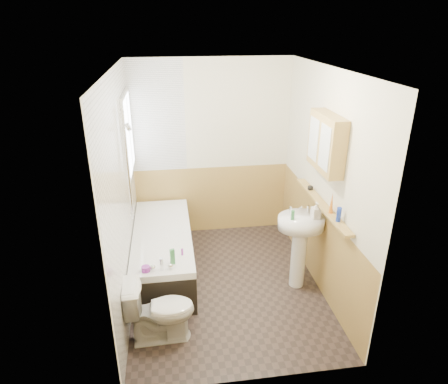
{
  "coord_description": "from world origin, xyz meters",
  "views": [
    {
      "loc": [
        -0.59,
        -3.92,
        2.94
      ],
      "look_at": [
        0.0,
        0.15,
        1.15
      ],
      "focal_mm": 32.0,
      "sensor_mm": 36.0,
      "label": 1
    }
  ],
  "objects_px": {
    "pine_shelf": "(322,204)",
    "bathtub": "(163,250)",
    "medicine_cabinet": "(326,143)",
    "sink": "(300,237)",
    "toilet": "(160,311)"
  },
  "relations": [
    {
      "from": "bathtub",
      "to": "medicine_cabinet",
      "type": "distance_m",
      "value": 2.37
    },
    {
      "from": "toilet",
      "to": "pine_shelf",
      "type": "bearing_deg",
      "value": -72.81
    },
    {
      "from": "bathtub",
      "to": "pine_shelf",
      "type": "relative_size",
      "value": 1.26
    },
    {
      "from": "sink",
      "to": "pine_shelf",
      "type": "distance_m",
      "value": 0.47
    },
    {
      "from": "sink",
      "to": "bathtub",
      "type": "bearing_deg",
      "value": 153.62
    },
    {
      "from": "toilet",
      "to": "sink",
      "type": "relative_size",
      "value": 0.66
    },
    {
      "from": "pine_shelf",
      "to": "sink",
      "type": "bearing_deg",
      "value": 168.76
    },
    {
      "from": "bathtub",
      "to": "toilet",
      "type": "xyz_separation_m",
      "value": [
        -0.03,
        -1.19,
        0.05
      ]
    },
    {
      "from": "sink",
      "to": "pine_shelf",
      "type": "bearing_deg",
      "value": -18.69
    },
    {
      "from": "toilet",
      "to": "sink",
      "type": "bearing_deg",
      "value": -69.42
    },
    {
      "from": "pine_shelf",
      "to": "medicine_cabinet",
      "type": "bearing_deg",
      "value": -150.75
    },
    {
      "from": "bathtub",
      "to": "toilet",
      "type": "relative_size",
      "value": 2.72
    },
    {
      "from": "medicine_cabinet",
      "to": "pine_shelf",
      "type": "bearing_deg",
      "value": 29.25
    },
    {
      "from": "pine_shelf",
      "to": "bathtub",
      "type": "bearing_deg",
      "value": 161.91
    },
    {
      "from": "bathtub",
      "to": "sink",
      "type": "xyz_separation_m",
      "value": [
        1.57,
        -0.54,
        0.37
      ]
    }
  ]
}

